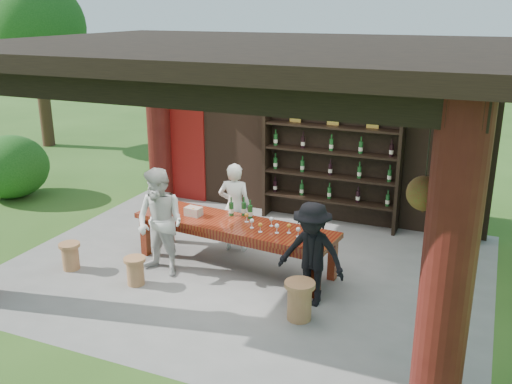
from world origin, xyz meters
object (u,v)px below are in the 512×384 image
at_px(tasting_table, 234,229).
at_px(stool_near_right, 299,300).
at_px(guest_man, 312,254).
at_px(guest_woman, 160,223).
at_px(stool_far_left, 70,256).
at_px(host, 235,207).
at_px(napkin_basket, 193,211).
at_px(wine_shelf, 330,165).
at_px(stool_near_left, 135,270).

relative_size(tasting_table, stool_near_right, 6.27).
bearing_deg(guest_man, guest_woman, -175.51).
distance_m(stool_far_left, host, 2.74).
bearing_deg(tasting_table, stool_near_right, -37.52).
bearing_deg(tasting_table, napkin_basket, 177.71).
bearing_deg(stool_near_right, guest_woman, 168.83).
height_order(wine_shelf, stool_near_left, wine_shelf).
height_order(stool_near_left, guest_man, guest_man).
xyz_separation_m(wine_shelf, stool_far_left, (-3.18, -3.59, -0.92)).
relative_size(wine_shelf, stool_far_left, 5.96).
height_order(guest_woman, napkin_basket, guest_woman).
distance_m(tasting_table, stool_near_right, 1.90).
xyz_separation_m(stool_far_left, host, (2.07, 1.72, 0.53)).
relative_size(tasting_table, guest_man, 2.27).
xyz_separation_m(tasting_table, host, (-0.28, 0.61, 0.13)).
xyz_separation_m(host, guest_woman, (-0.66, -1.27, 0.08)).
bearing_deg(wine_shelf, napkin_basket, -122.78).
bearing_deg(stool_near_right, stool_far_left, 179.64).
relative_size(host, napkin_basket, 5.89).
bearing_deg(stool_near_right, stool_near_left, -179.70).
bearing_deg(stool_far_left, stool_near_right, -0.36).
distance_m(stool_far_left, napkin_basket, 2.05).
distance_m(host, guest_man, 2.17).
distance_m(stool_near_right, stool_far_left, 3.82).
bearing_deg(tasting_table, host, 114.45).
relative_size(stool_near_left, guest_woman, 0.26).
relative_size(stool_near_right, guest_woman, 0.32).
relative_size(guest_woman, napkin_basket, 6.47).
bearing_deg(wine_shelf, guest_woman, -119.46).
distance_m(guest_woman, guest_man, 2.42).
height_order(tasting_table, guest_woman, guest_woman).
distance_m(tasting_table, guest_man, 1.63).
bearing_deg(guest_man, host, 148.65).
distance_m(tasting_table, guest_woman, 1.16).
distance_m(wine_shelf, tasting_table, 2.66).
bearing_deg(napkin_basket, stool_far_left, -144.52).
height_order(stool_near_left, stool_near_right, stool_near_right).
bearing_deg(host, tasting_table, 104.36).
height_order(wine_shelf, stool_near_right, wine_shelf).
distance_m(wine_shelf, guest_woman, 3.61).
bearing_deg(napkin_basket, tasting_table, -2.29).
height_order(wine_shelf, guest_man, wine_shelf).
height_order(stool_near_right, host, host).
bearing_deg(wine_shelf, stool_near_left, -118.05).
height_order(wine_shelf, host, wine_shelf).
bearing_deg(host, napkin_basket, 41.38).
height_order(tasting_table, stool_near_left, tasting_table).
xyz_separation_m(tasting_table, guest_woman, (-0.94, -0.66, 0.21)).
xyz_separation_m(stool_near_right, guest_woman, (-2.42, 0.48, 0.56)).
height_order(stool_far_left, guest_woman, guest_woman).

